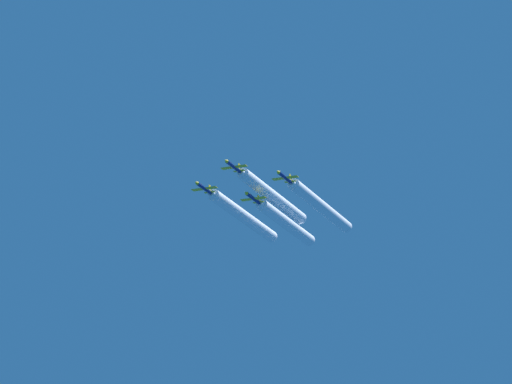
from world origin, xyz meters
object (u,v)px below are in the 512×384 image
Objects in this scene: jet_lead at (233,166)px; jet_right_wingman at (203,188)px; jet_left_wingman at (284,177)px; jet_slot at (252,198)px.

jet_right_wingman is (14.58, -9.02, -2.67)m from jet_lead.
jet_slot is at bearing -30.53° from jet_left_wingman.
jet_lead reaches higher than jet_left_wingman.
jet_left_wingman is (-14.02, -9.86, -2.46)m from jet_lead.
jet_left_wingman is 28.61m from jet_right_wingman.
jet_left_wingman is 1.00× the size of jet_right_wingman.
jet_left_wingman is at bearing -178.32° from jet_right_wingman.
jet_left_wingman is at bearing -144.89° from jet_lead.
jet_slot is (15.01, -8.85, -2.53)m from jet_left_wingman.
jet_lead is 19.38m from jet_slot.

